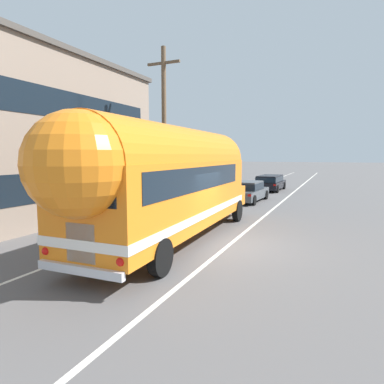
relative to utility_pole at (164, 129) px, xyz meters
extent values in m
plane|color=#565454|center=(4.87, -4.41, -4.42)|extent=(300.00, 300.00, 0.00)
cube|color=silver|center=(4.87, 7.59, -4.42)|extent=(0.14, 80.00, 0.01)
cube|color=silver|center=(0.89, 7.59, -4.42)|extent=(0.12, 80.00, 0.01)
cube|color=black|center=(-2.78, -4.92, -2.62)|extent=(0.08, 14.02, 1.20)
cube|color=black|center=(-2.78, -4.92, 0.88)|extent=(0.08, 14.02, 1.20)
cylinder|color=brown|center=(0.00, 0.00, -0.17)|extent=(0.24, 0.24, 8.50)
cube|color=brown|center=(0.00, 0.00, 3.28)|extent=(1.80, 0.12, 0.12)
cube|color=orange|center=(2.90, -4.61, -2.67)|extent=(2.76, 9.82, 2.30)
cylinder|color=orange|center=(2.90, -4.61, -1.52)|extent=(2.70, 9.72, 2.45)
sphere|color=orange|center=(3.03, -9.43, -1.52)|extent=(2.40, 2.40, 2.40)
cube|color=orange|center=(2.75, 0.92, -3.35)|extent=(2.29, 1.36, 0.95)
cube|color=white|center=(2.90, -4.61, -3.32)|extent=(2.80, 9.86, 0.24)
cube|color=black|center=(2.91, -4.90, -2.07)|extent=(2.74, 8.02, 0.76)
cube|color=black|center=(3.03, -9.44, -2.02)|extent=(2.00, 0.13, 0.84)
cube|color=white|center=(3.03, -9.45, -3.27)|extent=(0.80, 0.08, 0.90)
cube|color=silver|center=(3.03, -9.54, -3.87)|extent=(2.34, 0.20, 0.20)
sphere|color=red|center=(1.98, -9.49, -3.57)|extent=(0.20, 0.20, 0.20)
sphere|color=red|center=(4.08, -9.43, -3.57)|extent=(0.20, 0.20, 0.20)
cube|color=black|center=(2.77, 0.32, -2.02)|extent=(2.14, 0.16, 0.96)
cube|color=silver|center=(2.74, 1.61, -3.47)|extent=(0.90, 0.12, 0.56)
cylinder|color=black|center=(1.61, -0.16, -3.92)|extent=(0.29, 1.01, 1.00)
cylinder|color=black|center=(3.95, -0.10, -3.92)|extent=(0.29, 1.01, 1.00)
cylinder|color=black|center=(1.82, -7.91, -3.92)|extent=(0.29, 1.01, 1.00)
cylinder|color=black|center=(4.16, -7.85, -3.92)|extent=(0.29, 1.01, 1.00)
cube|color=#474C51|center=(2.67, 6.73, -3.90)|extent=(2.04, 4.69, 0.60)
cube|color=#474C51|center=(2.67, 6.61, -3.33)|extent=(1.75, 2.33, 0.55)
cube|color=black|center=(2.67, 6.61, -3.36)|extent=(1.81, 2.38, 0.43)
cube|color=red|center=(1.77, 4.44, -3.72)|extent=(0.20, 0.05, 0.14)
cube|color=red|center=(3.40, 4.38, -3.72)|extent=(0.20, 0.05, 0.14)
cylinder|color=black|center=(1.84, 8.38, -4.10)|extent=(0.22, 0.65, 0.64)
cylinder|color=black|center=(3.63, 8.31, -4.10)|extent=(0.22, 0.65, 0.64)
cylinder|color=black|center=(1.72, 5.15, -4.10)|extent=(0.22, 0.65, 0.64)
cylinder|color=black|center=(3.51, 5.09, -4.10)|extent=(0.22, 0.65, 0.64)
cube|color=black|center=(2.82, 14.43, -3.90)|extent=(1.93, 4.82, 0.60)
cube|color=black|center=(2.81, 13.95, -3.33)|extent=(1.71, 3.56, 0.55)
cube|color=black|center=(2.81, 13.95, -3.36)|extent=(1.77, 3.61, 0.43)
cube|color=red|center=(1.98, 12.04, -3.72)|extent=(0.20, 0.04, 0.14)
cube|color=red|center=(3.57, 12.01, -3.72)|extent=(0.20, 0.04, 0.14)
cylinder|color=black|center=(1.98, 16.13, -4.10)|extent=(0.21, 0.64, 0.64)
cylinder|color=black|center=(3.74, 16.10, -4.10)|extent=(0.21, 0.64, 0.64)
cylinder|color=black|center=(1.91, 12.75, -4.10)|extent=(0.21, 0.64, 0.64)
cylinder|color=black|center=(3.67, 12.72, -4.10)|extent=(0.21, 0.64, 0.64)
camera|label=1|loc=(8.22, -15.04, -1.32)|focal=30.83mm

